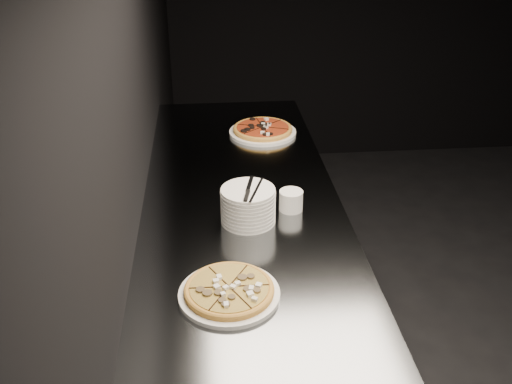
{
  "coord_description": "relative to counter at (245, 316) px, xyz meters",
  "views": [
    {
      "loc": [
        -2.25,
        -1.75,
        1.97
      ],
      "look_at": [
        -2.08,
        0.08,
        0.97
      ],
      "focal_mm": 40.0,
      "sensor_mm": 36.0,
      "label": 1
    }
  ],
  "objects": [
    {
      "name": "plate_stack",
      "position": [
        0.01,
        -0.03,
        0.52
      ],
      "size": [
        0.19,
        0.19,
        0.13
      ],
      "color": "white",
      "rests_on": "counter"
    },
    {
      "name": "pizza_mushroom",
      "position": [
        -0.08,
        -0.44,
        0.48
      ],
      "size": [
        0.29,
        0.29,
        0.03
      ],
      "rotation": [
        0.0,
        0.0,
        -0.02
      ],
      "color": "white",
      "rests_on": "counter"
    },
    {
      "name": "counter",
      "position": [
        0.0,
        0.0,
        0.0
      ],
      "size": [
        0.74,
        2.44,
        0.92
      ],
      "color": "slate",
      "rests_on": "floor"
    },
    {
      "name": "ramekin",
      "position": [
        0.17,
        0.03,
        0.5
      ],
      "size": [
        0.09,
        0.09,
        0.08
      ],
      "color": "silver",
      "rests_on": "counter"
    },
    {
      "name": "pizza_tomato",
      "position": [
        0.14,
        0.76,
        0.48
      ],
      "size": [
        0.36,
        0.36,
        0.04
      ],
      "rotation": [
        0.0,
        0.0,
        -0.35
      ],
      "color": "white",
      "rests_on": "counter"
    },
    {
      "name": "cutlery",
      "position": [
        0.02,
        -0.05,
        0.59
      ],
      "size": [
        0.1,
        0.19,
        0.01
      ],
      "rotation": [
        0.0,
        0.0,
        -0.22
      ],
      "color": "silver",
      "rests_on": "plate_stack"
    },
    {
      "name": "wall_left",
      "position": [
        -0.37,
        0.0,
        0.94
      ],
      "size": [
        0.02,
        5.0,
        2.8
      ],
      "primitive_type": "cube",
      "color": "black",
      "rests_on": "floor"
    }
  ]
}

